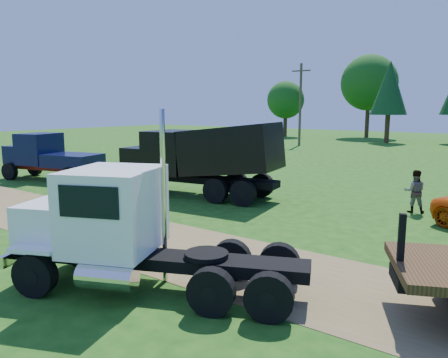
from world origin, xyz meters
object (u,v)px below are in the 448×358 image
Objects in this scene: white_semi_tractor at (117,228)px; black_dump_truck at (202,155)px; spectator_a at (83,240)px; navy_truck at (47,156)px.

white_semi_tractor is 10.88m from black_dump_truck.
black_dump_truck is 10.58m from spectator_a.
black_dump_truck is at bearing -5.45° from navy_truck.
black_dump_truck is 4.30× the size of spectator_a.
white_semi_tractor reaches higher than black_dump_truck.
spectator_a is (-1.12, -0.17, -0.46)m from white_semi_tractor.
black_dump_truck reaches higher than navy_truck.
navy_truck is (-15.71, 7.91, -0.04)m from white_semi_tractor.
black_dump_truck is 1.32× the size of navy_truck.
navy_truck is at bearing 129.79° from white_semi_tractor.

